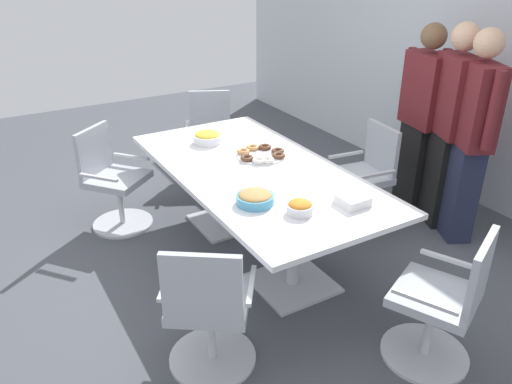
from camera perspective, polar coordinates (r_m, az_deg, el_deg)
name	(u,v)px	position (r m, az deg, el deg)	size (l,w,h in m)	color
ground_plane	(256,251)	(4.32, 0.00, -6.62)	(10.00, 10.00, 0.01)	#4C4F56
back_wall	(477,54)	(5.35, 23.50, 14.04)	(8.00, 0.10, 2.80)	silver
conference_table	(256,183)	(4.02, 0.00, 0.96)	(2.40, 1.20, 0.75)	white
office_chair_0	(443,307)	(3.27, 20.21, -11.98)	(0.72, 0.72, 0.91)	silver
office_chair_1	(364,181)	(4.68, 12.02, 1.22)	(0.60, 0.60, 0.91)	silver
office_chair_2	(211,140)	(5.57, -5.09, 5.82)	(0.72, 0.72, 0.91)	silver
office_chair_3	(113,184)	(4.70, -15.76, 0.90)	(0.76, 0.76, 0.91)	silver
office_chair_4	(209,313)	(3.04, -5.32, -13.38)	(0.75, 0.75, 0.91)	silver
person_standing_0	(422,117)	(4.94, 18.11, 8.02)	(0.61, 0.30, 1.73)	black
person_standing_1	(450,125)	(4.69, 20.98, 7.03)	(0.59, 0.38, 1.78)	black
person_standing_2	(471,136)	(4.49, 22.97, 5.83)	(0.58, 0.40, 1.78)	#232842
snack_bowl_chips_yellow	(207,137)	(4.50, -5.47, 6.13)	(0.25, 0.25, 0.11)	white
snack_bowl_cookies	(255,198)	(3.42, -0.11, -0.63)	(0.26, 0.26, 0.09)	#4C9EC6
snack_bowl_chips_orange	(300,207)	(3.31, 4.95, -1.70)	(0.18, 0.18, 0.09)	white
donut_platter	(261,155)	(4.19, 0.58, 4.22)	(0.41, 0.41, 0.04)	white
napkin_pile	(353,200)	(3.47, 10.77, -0.91)	(0.19, 0.19, 0.06)	white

